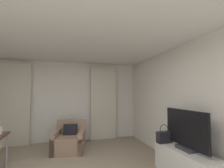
{
  "coord_description": "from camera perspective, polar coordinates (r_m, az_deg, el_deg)",
  "views": [
    {
      "loc": [
        0.11,
        -2.54,
        1.54
      ],
      "look_at": [
        1.21,
        1.3,
        1.79
      ],
      "focal_mm": 25.76,
      "sensor_mm": 36.0,
      "label": 1
    }
  ],
  "objects": [
    {
      "name": "wall_window",
      "position": [
        5.58,
        -17.25,
        -5.82
      ],
      "size": [
        5.12,
        0.06,
        2.6
      ],
      "color": "silver",
      "rests_on": "ground"
    },
    {
      "name": "wall_right",
      "position": [
        3.52,
        27.7,
        -7.03
      ],
      "size": [
        0.06,
        6.12,
        2.6
      ],
      "color": "silver",
      "rests_on": "ground"
    },
    {
      "name": "ceiling",
      "position": [
        2.77,
        -18.13,
        19.85
      ],
      "size": [
        5.12,
        6.12,
        0.06
      ],
      "primitive_type": "cube",
      "color": "white",
      "rests_on": "wall_left"
    },
    {
      "name": "curtain_left_panel",
      "position": [
        5.65,
        -31.44,
        -5.94
      ],
      "size": [
        0.9,
        0.06,
        2.5
      ],
      "color": "beige",
      "rests_on": "ground"
    },
    {
      "name": "curtain_right_panel",
      "position": [
        5.59,
        -2.97,
        -6.48
      ],
      "size": [
        0.9,
        0.06,
        2.5
      ],
      "color": "beige",
      "rests_on": "ground"
    },
    {
      "name": "armchair",
      "position": [
        4.75,
        -14.93,
        -18.88
      ],
      "size": [
        0.94,
        0.97,
        0.79
      ],
      "color": "#997A66",
      "rests_on": "ground"
    },
    {
      "name": "tv_console",
      "position": [
        3.43,
        24.86,
        -24.83
      ],
      "size": [
        0.44,
        1.34,
        0.55
      ],
      "color": "white",
      "rests_on": "ground"
    },
    {
      "name": "tv_flatscreen",
      "position": [
        3.25,
        24.7,
        -14.89
      ],
      "size": [
        0.2,
        1.01,
        0.71
      ],
      "color": "#333338",
      "rests_on": "tv_console"
    },
    {
      "name": "handbag_primary",
      "position": [
        3.6,
        18.03,
        -17.36
      ],
      "size": [
        0.3,
        0.14,
        0.37
      ],
      "color": "black",
      "rests_on": "tv_console"
    }
  ]
}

